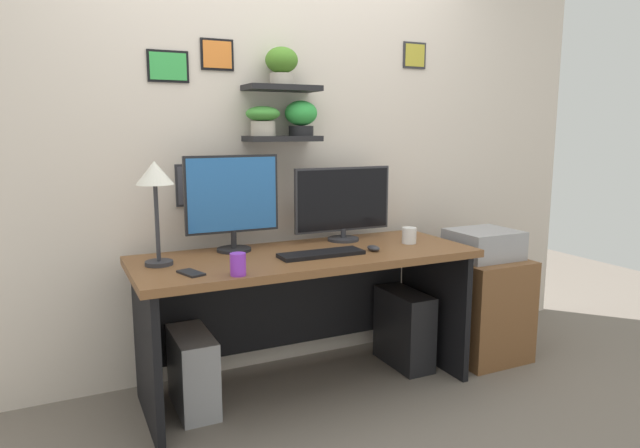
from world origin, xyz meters
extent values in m
plane|color=#70665B|center=(0.00, 0.00, 0.00)|extent=(8.00, 8.00, 0.00)
cube|color=beige|center=(0.00, 0.44, 1.35)|extent=(4.40, 0.04, 2.70)
cube|color=black|center=(0.00, 0.32, 1.33)|extent=(0.41, 0.20, 0.03)
cube|color=black|center=(0.00, 0.32, 1.60)|extent=(0.41, 0.20, 0.03)
cylinder|color=black|center=(0.11, 0.32, 1.37)|extent=(0.14, 0.14, 0.06)
ellipsoid|color=green|center=(0.11, 0.32, 1.47)|extent=(0.18, 0.18, 0.14)
cylinder|color=#B2A899|center=(-0.11, 0.32, 1.39)|extent=(0.13, 0.13, 0.08)
ellipsoid|color=green|center=(-0.11, 0.32, 1.47)|extent=(0.19, 0.19, 0.08)
cylinder|color=#B2A899|center=(0.00, 0.32, 1.65)|extent=(0.13, 0.13, 0.06)
ellipsoid|color=#498327|center=(0.00, 0.32, 1.75)|extent=(0.18, 0.18, 0.14)
cube|color=#2D2D33|center=(-0.49, 0.42, 1.09)|extent=(0.18, 0.02, 0.23)
cube|color=#4C4C56|center=(-0.49, 0.41, 1.09)|extent=(0.15, 0.00, 0.20)
cube|color=black|center=(-0.59, 0.42, 1.70)|extent=(0.21, 0.02, 0.16)
cube|color=green|center=(-0.59, 0.41, 1.70)|extent=(0.19, 0.00, 0.14)
cube|color=#2D2D33|center=(0.93, 0.42, 1.84)|extent=(0.16, 0.02, 0.16)
cube|color=gold|center=(0.93, 0.41, 1.84)|extent=(0.14, 0.00, 0.13)
cube|color=black|center=(-0.33, 0.42, 1.77)|extent=(0.18, 0.02, 0.16)
cube|color=orange|center=(-0.33, 0.41, 1.77)|extent=(0.15, 0.00, 0.14)
cube|color=brown|center=(0.00, 0.00, 0.73)|extent=(1.77, 0.68, 0.04)
cube|color=black|center=(-0.82, 0.00, 0.35)|extent=(0.04, 0.62, 0.71)
cube|color=black|center=(0.82, 0.00, 0.35)|extent=(0.04, 0.62, 0.71)
cube|color=black|center=(0.00, 0.30, 0.39)|extent=(1.57, 0.02, 0.50)
cylinder|color=black|center=(-0.33, 0.21, 0.76)|extent=(0.18, 0.18, 0.02)
cylinder|color=black|center=(-0.33, 0.21, 0.81)|extent=(0.03, 0.03, 0.10)
cube|color=black|center=(-0.33, 0.22, 1.05)|extent=(0.50, 0.02, 0.40)
cube|color=#2866B2|center=(-0.33, 0.21, 1.05)|extent=(0.47, 0.00, 0.38)
cylinder|color=#2D2D33|center=(0.33, 0.21, 0.76)|extent=(0.18, 0.18, 0.02)
cylinder|color=#2D2D33|center=(0.33, 0.21, 0.79)|extent=(0.03, 0.03, 0.05)
cube|color=#2D2D33|center=(0.33, 0.22, 0.99)|extent=(0.59, 0.02, 0.36)
cube|color=black|center=(0.33, 0.21, 0.99)|extent=(0.57, 0.00, 0.34)
cube|color=black|center=(0.04, -0.09, 0.76)|extent=(0.44, 0.14, 0.02)
ellipsoid|color=#2D2D33|center=(0.34, -0.11, 0.77)|extent=(0.06, 0.09, 0.03)
cylinder|color=#2D2D33|center=(-0.74, 0.06, 0.76)|extent=(0.13, 0.13, 0.02)
cylinder|color=#2D2D33|center=(-0.74, 0.06, 0.95)|extent=(0.02, 0.02, 0.36)
cone|color=white|center=(-0.74, 0.06, 1.19)|extent=(0.17, 0.17, 0.11)
cube|color=black|center=(-0.64, -0.17, 0.76)|extent=(0.11, 0.15, 0.01)
cylinder|color=white|center=(0.62, -0.02, 0.80)|extent=(0.08, 0.08, 0.09)
cylinder|color=purple|center=(-0.46, -0.28, 0.80)|extent=(0.07, 0.07, 0.10)
cube|color=brown|center=(1.15, -0.03, 0.31)|extent=(0.44, 0.50, 0.62)
cube|color=#9E9EA3|center=(1.15, -0.03, 0.70)|extent=(0.38, 0.34, 0.17)
cube|color=#99999E|center=(-0.60, 0.05, 0.19)|extent=(0.18, 0.40, 0.39)
cube|color=black|center=(0.65, 0.05, 0.22)|extent=(0.18, 0.40, 0.44)
camera|label=1|loc=(-1.17, -2.58, 1.38)|focal=31.46mm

